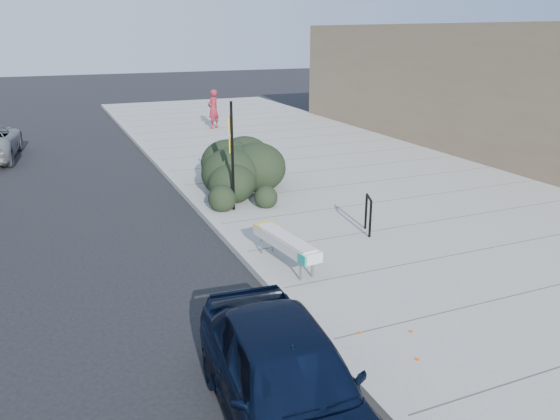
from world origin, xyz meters
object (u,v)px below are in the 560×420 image
(sign_post, at_px, (232,150))
(sedan_navy, at_px, (287,380))
(bench, at_px, (286,242))
(pedestrian, at_px, (213,109))
(bike_rack, at_px, (368,211))

(sign_post, height_order, sedan_navy, sign_post)
(bench, distance_m, sedan_navy, 4.80)
(sedan_navy, height_order, pedestrian, pedestrian)
(bench, bearing_deg, sign_post, 80.08)
(bike_rack, height_order, sign_post, sign_post)
(pedestrian, bearing_deg, bike_rack, 53.01)
(sedan_navy, bearing_deg, bench, 70.84)
(sedan_navy, distance_m, pedestrian, 22.09)
(bench, bearing_deg, sedan_navy, -120.96)
(bench, bearing_deg, pedestrian, 70.97)
(sedan_navy, bearing_deg, bike_rack, 54.19)
(bench, distance_m, bike_rack, 2.80)
(bike_rack, relative_size, sign_post, 0.31)
(bike_rack, relative_size, pedestrian, 0.48)
(bike_rack, height_order, sedan_navy, sedan_navy)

